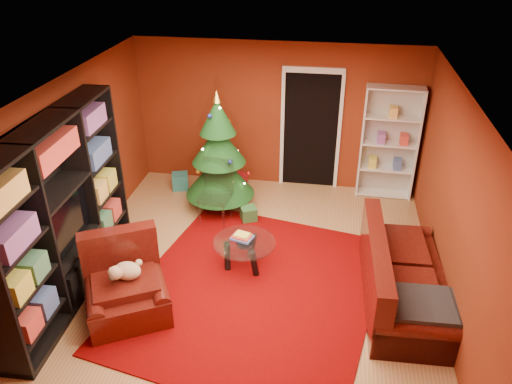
% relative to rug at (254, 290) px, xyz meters
% --- Properties ---
extents(floor, '(5.00, 5.50, 0.05)m').
position_rel_rug_xyz_m(floor, '(-0.10, 0.41, -0.04)').
color(floor, '#A17143').
rests_on(floor, ground).
extents(ceiling, '(5.00, 5.50, 0.05)m').
position_rel_rug_xyz_m(ceiling, '(-0.10, 0.41, 2.61)').
color(ceiling, silver).
rests_on(ceiling, wall_back).
extents(wall_back, '(5.00, 0.05, 2.60)m').
position_rel_rug_xyz_m(wall_back, '(-0.10, 3.19, 1.29)').
color(wall_back, maroon).
rests_on(wall_back, ground).
extents(wall_left, '(0.05, 5.50, 2.60)m').
position_rel_rug_xyz_m(wall_left, '(-2.63, 0.41, 1.29)').
color(wall_left, maroon).
rests_on(wall_left, ground).
extents(wall_right, '(0.05, 5.50, 2.60)m').
position_rel_rug_xyz_m(wall_right, '(2.42, 0.41, 1.29)').
color(wall_right, maroon).
rests_on(wall_right, ground).
extents(doorway, '(1.06, 0.60, 2.16)m').
position_rel_rug_xyz_m(doorway, '(0.50, 3.14, 1.04)').
color(doorway, black).
rests_on(doorway, floor).
extents(rug, '(3.70, 4.10, 0.02)m').
position_rel_rug_xyz_m(rug, '(0.00, 0.00, 0.00)').
color(rug, '#6C0302').
rests_on(rug, floor).
extents(media_unit, '(0.58, 3.06, 2.34)m').
position_rel_rug_xyz_m(media_unit, '(-2.38, -0.32, 1.16)').
color(media_unit, black).
rests_on(media_unit, floor).
extents(christmas_tree, '(1.30, 1.30, 2.06)m').
position_rel_rug_xyz_m(christmas_tree, '(-0.93, 2.11, 0.99)').
color(christmas_tree, '#114015').
rests_on(christmas_tree, floor).
extents(gift_box_teal, '(0.35, 0.35, 0.28)m').
position_rel_rug_xyz_m(gift_box_teal, '(-1.80, 2.63, 0.13)').
color(gift_box_teal, '#257C79').
rests_on(gift_box_teal, floor).
extents(gift_box_green, '(0.32, 0.32, 0.24)m').
position_rel_rug_xyz_m(gift_box_green, '(-0.37, 1.73, 0.11)').
color(gift_box_green, '#265B29').
rests_on(gift_box_green, floor).
extents(gift_box_red, '(0.28, 0.28, 0.22)m').
position_rel_rug_xyz_m(gift_box_red, '(-0.75, 2.93, 0.10)').
color(gift_box_red, maroon).
rests_on(gift_box_red, floor).
extents(white_bookshelf, '(0.95, 0.37, 2.03)m').
position_rel_rug_xyz_m(white_bookshelf, '(1.85, 2.98, 0.97)').
color(white_bookshelf, white).
rests_on(white_bookshelf, floor).
extents(armchair, '(1.41, 1.41, 0.81)m').
position_rel_rug_xyz_m(armchair, '(-1.48, -0.66, 0.40)').
color(armchair, '#3A0C09').
rests_on(armchair, rug).
extents(dog, '(0.49, 0.45, 0.27)m').
position_rel_rug_xyz_m(dog, '(-1.46, -0.60, 0.60)').
color(dog, '#CCAC87').
rests_on(dog, armchair).
extents(sofa, '(1.03, 2.16, 0.92)m').
position_rel_rug_xyz_m(sofa, '(1.92, 0.12, 0.45)').
color(sofa, '#3A0C09').
rests_on(sofa, rug).
extents(coffee_table, '(1.09, 1.09, 0.55)m').
position_rel_rug_xyz_m(coffee_table, '(-0.21, 0.47, 0.22)').
color(coffee_table, gray).
rests_on(coffee_table, rug).
extents(acrylic_chair, '(0.54, 0.58, 0.96)m').
position_rel_rug_xyz_m(acrylic_chair, '(-0.89, 1.57, 0.47)').
color(acrylic_chair, '#66605B').
rests_on(acrylic_chair, rug).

